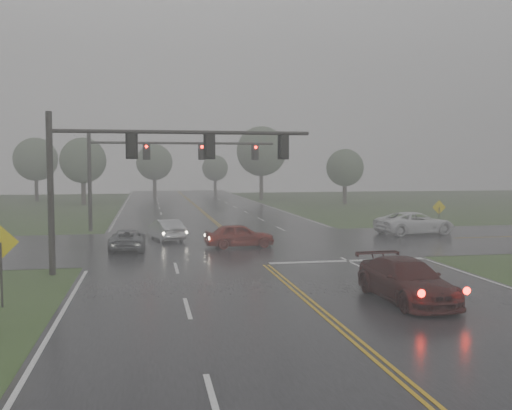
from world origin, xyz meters
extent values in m
plane|color=#2D441D|center=(0.00, 0.00, 0.00)|extent=(180.00, 180.00, 0.00)
cube|color=black|center=(0.00, 20.00, 0.00)|extent=(18.00, 160.00, 0.02)
cube|color=black|center=(0.00, 22.00, 0.00)|extent=(120.00, 14.00, 0.02)
cube|color=silver|center=(4.50, 14.40, 0.00)|extent=(8.50, 0.50, 0.01)
imported|color=black|center=(3.58, 5.59, 0.00)|extent=(2.42, 5.41, 1.54)
imported|color=maroon|center=(-0.31, 20.52, 0.00)|extent=(4.37, 2.00, 1.45)
imported|color=#B7BABF|center=(-4.64, 24.81, 0.00)|extent=(2.52, 4.49, 1.40)
imported|color=#585B5F|center=(-7.06, 20.82, 0.00)|extent=(2.10, 4.43, 1.22)
imported|color=white|center=(13.34, 24.66, 0.00)|extent=(6.21, 3.59, 1.63)
cylinder|color=black|center=(-10.20, 13.47, 3.75)|extent=(0.29, 0.29, 7.50)
cylinder|color=black|center=(-10.20, 13.47, 6.67)|extent=(0.19, 0.19, 0.83)
cylinder|color=black|center=(-4.09, 13.47, 6.62)|extent=(12.21, 0.19, 0.19)
cube|color=black|center=(-6.54, 13.47, 5.99)|extent=(0.35, 0.29, 1.09)
cube|color=black|center=(-6.54, 13.63, 5.99)|extent=(0.57, 0.03, 1.30)
cube|color=black|center=(-2.87, 13.47, 5.99)|extent=(0.35, 0.29, 1.09)
cube|color=black|center=(-2.87, 13.63, 5.99)|extent=(0.57, 0.03, 1.30)
cube|color=black|center=(0.79, 13.47, 5.99)|extent=(0.35, 0.29, 1.09)
cube|color=black|center=(0.79, 13.63, 5.99)|extent=(0.57, 0.03, 1.30)
cylinder|color=black|center=(-10.20, 31.44, 3.85)|extent=(0.30, 0.30, 7.70)
cylinder|color=black|center=(-10.20, 31.44, 6.84)|extent=(0.19, 0.19, 0.86)
cylinder|color=black|center=(-3.00, 31.44, 6.79)|extent=(14.40, 0.19, 0.19)
cube|color=black|center=(-5.88, 31.44, 6.15)|extent=(0.36, 0.30, 1.12)
cube|color=black|center=(-5.88, 31.61, 6.15)|extent=(0.59, 0.03, 1.34)
cylinder|color=#FF0C05|center=(-5.88, 31.27, 6.50)|extent=(0.24, 0.06, 0.24)
cube|color=black|center=(-1.56, 31.44, 6.15)|extent=(0.36, 0.30, 1.12)
cube|color=black|center=(-1.56, 31.61, 6.15)|extent=(0.59, 0.03, 1.34)
cylinder|color=#FF0C05|center=(-1.56, 31.27, 6.50)|extent=(0.24, 0.06, 0.24)
cube|color=black|center=(2.76, 31.44, 6.15)|extent=(0.36, 0.30, 1.12)
cube|color=black|center=(2.76, 31.61, 6.15)|extent=(0.59, 0.03, 1.34)
cylinder|color=#FF0C05|center=(2.76, 31.27, 6.50)|extent=(0.24, 0.06, 0.24)
cylinder|color=black|center=(-10.97, 7.46, 1.16)|extent=(0.08, 0.08, 2.32)
cube|color=yellow|center=(-10.97, 7.50, 2.32)|extent=(1.21, 0.24, 1.22)
cylinder|color=black|center=(15.14, 24.46, 0.99)|extent=(0.07, 0.07, 1.98)
cube|color=yellow|center=(15.14, 24.49, 1.98)|extent=(1.04, 0.07, 1.04)
cylinder|color=#30271F|center=(-13.94, 62.12, 1.65)|extent=(0.60, 0.60, 3.29)
sphere|color=#3B5035|center=(-13.94, 62.12, 5.67)|extent=(5.85, 5.85, 5.85)
cylinder|color=#30271F|center=(10.68, 68.62, 2.07)|extent=(0.58, 0.58, 4.13)
sphere|color=#3B5035|center=(10.68, 68.62, 7.12)|extent=(7.35, 7.35, 7.35)
cylinder|color=#30271F|center=(-4.74, 78.06, 1.61)|extent=(0.57, 0.57, 3.21)
sphere|color=#3B5035|center=(-4.74, 78.06, 5.53)|extent=(5.71, 5.71, 5.71)
cylinder|color=#30271F|center=(19.46, 56.95, 1.38)|extent=(0.54, 0.54, 2.75)
sphere|color=#3B5035|center=(19.46, 56.95, 4.74)|extent=(4.89, 4.89, 4.89)
cylinder|color=#30271F|center=(-21.21, 70.49, 1.71)|extent=(0.51, 0.51, 3.42)
sphere|color=#3B5035|center=(-21.21, 70.49, 5.89)|extent=(6.08, 6.08, 6.08)
cylinder|color=#30271F|center=(6.16, 88.47, 1.32)|extent=(0.53, 0.53, 2.63)
sphere|color=#3B5035|center=(6.16, 88.47, 4.54)|extent=(4.68, 4.68, 4.68)
camera|label=1|loc=(-5.82, -13.88, 5.05)|focal=40.00mm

